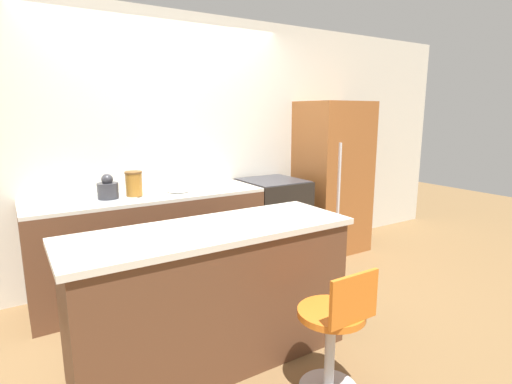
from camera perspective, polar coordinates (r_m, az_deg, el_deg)
ground_plane at (r=3.79m, az=-8.13°, el=-14.56°), size 14.00×14.00×0.00m
wall_back at (r=4.07m, az=-12.70°, el=6.19°), size 8.00×0.06×2.60m
back_counter at (r=3.82m, az=-14.72°, el=-7.11°), size 2.05×0.65×0.93m
kitchen_island at (r=2.73m, az=-6.15°, el=-14.39°), size 1.86×0.65×0.93m
oven_range at (r=4.38m, az=2.36°, el=-4.30°), size 0.63×0.66×0.93m
refrigerator at (r=4.83m, az=10.84°, el=2.05°), size 0.76×0.66×1.77m
stool_chair at (r=2.49m, az=11.08°, el=-19.35°), size 0.39×0.39×0.81m
kettle at (r=3.56m, az=-20.41°, el=0.43°), size 0.17×0.17×0.21m
mixing_bowl at (r=3.74m, az=-11.02°, el=0.79°), size 0.21×0.21×0.08m
canister_jar at (r=3.60m, az=-17.05°, el=1.16°), size 0.15×0.15×0.21m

